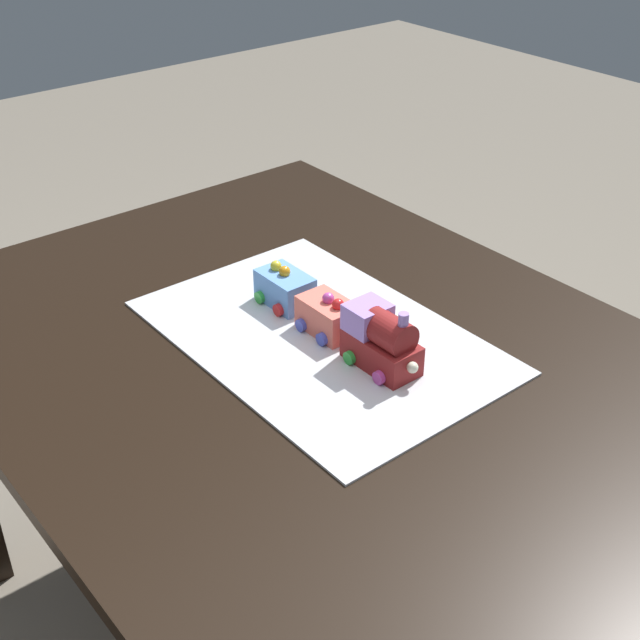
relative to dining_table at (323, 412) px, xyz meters
The scene contains 5 objects.
dining_table is the anchor object (origin of this frame).
cake_board 0.13m from the dining_table, 34.96° to the right, with size 0.60×0.40×0.00m, color silver.
cake_locomotive 0.18m from the dining_table, 142.10° to the right, with size 0.14×0.08×0.12m.
cake_car_caboose_coral 0.16m from the dining_table, 45.62° to the right, with size 0.10×0.08×0.07m.
cake_car_tanker_sky_blue 0.23m from the dining_table, 18.01° to the right, with size 0.10×0.08×0.07m.
Camera 1 is at (-0.88, 0.72, 1.52)m, focal length 48.52 mm.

